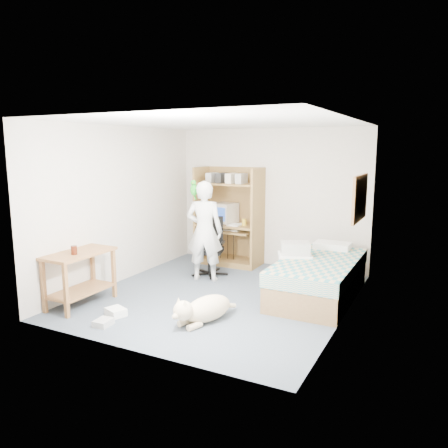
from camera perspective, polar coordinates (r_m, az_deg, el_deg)
name	(u,v)px	position (r m, az deg, el deg)	size (l,w,h in m)	color
floor	(220,296)	(6.53, -0.51, -9.33)	(4.00, 4.00, 0.00)	#424D5A
wall_back	(271,198)	(8.04, 6.09, 3.42)	(3.60, 0.02, 2.50)	beige
wall_right	(348,221)	(5.63, 15.94, 0.33)	(0.02, 4.00, 2.50)	beige
wall_left	(121,205)	(7.23, -13.29, 2.49)	(0.02, 4.00, 2.50)	beige
ceiling	(220,122)	(6.17, -0.54, 13.16)	(3.60, 4.00, 0.02)	white
computer_hutch	(230,220)	(8.14, 0.77, 0.51)	(1.20, 0.63, 1.80)	brown
bed	(319,278)	(6.54, 12.28, -6.86)	(1.02, 2.02, 0.66)	brown
side_desk	(80,270)	(6.35, -18.30, -5.75)	(0.50, 1.00, 0.75)	brown
corkboard	(360,198)	(6.49, 17.34, 3.26)	(0.04, 0.94, 0.66)	olive
office_chair	(210,255)	(7.48, -1.83, -4.01)	(0.56, 0.56, 0.98)	black
person	(204,231)	(7.09, -2.57, -0.93)	(0.60, 0.39, 1.64)	white
parrot	(194,189)	(7.11, -3.95, 4.61)	(0.12, 0.21, 0.33)	#15901F
dog	(204,309)	(5.55, -2.62, -11.00)	(0.55, 1.02, 0.39)	beige
printer_cart	(294,267)	(6.66, 9.19, -5.54)	(0.61, 0.55, 0.59)	white
printer	(295,248)	(6.59, 9.26, -3.12)	(0.42, 0.32, 0.18)	#AFAFAA
crt_monitor	(225,213)	(8.17, 0.09, 1.48)	(0.45, 0.46, 0.37)	beige
keyboard	(227,230)	(8.01, 0.43, -0.74)	(0.45, 0.16, 0.03)	beige
pencil_cup	(244,222)	(7.92, 2.66, 0.23)	(0.08, 0.08, 0.12)	gold
drink_glass	(74,250)	(6.15, -19.00, -3.24)	(0.08, 0.08, 0.12)	#3F160A
floor_box_a	(116,312)	(5.95, -13.94, -11.08)	(0.25, 0.20, 0.10)	white
floor_box_b	(103,323)	(5.67, -15.48, -12.31)	(0.18, 0.22, 0.08)	#B7B7B2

